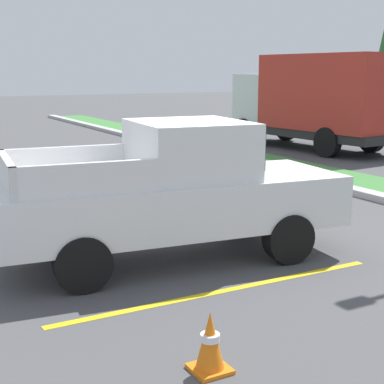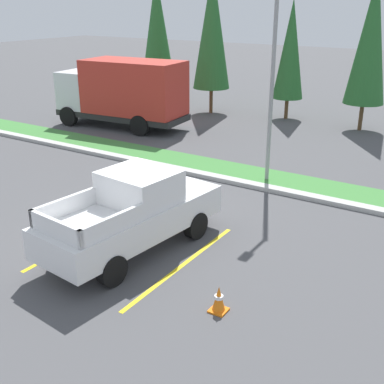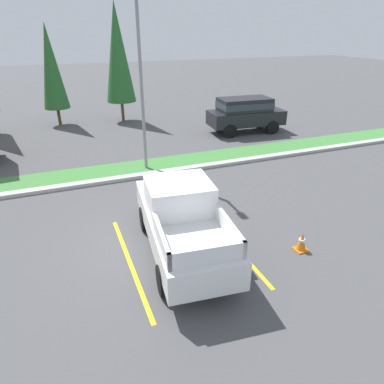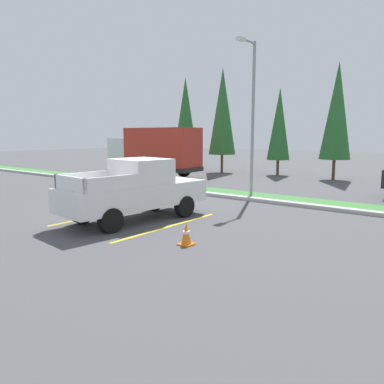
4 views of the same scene
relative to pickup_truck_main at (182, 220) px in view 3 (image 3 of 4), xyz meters
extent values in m
plane|color=#4C4C4F|center=(-0.42, 0.85, -1.04)|extent=(120.00, 120.00, 0.00)
cube|color=yellow|center=(-1.56, -0.05, -1.04)|extent=(0.12, 4.80, 0.01)
cube|color=yellow|center=(1.54, -0.05, -1.04)|extent=(0.12, 4.80, 0.01)
cube|color=#B2B2AD|center=(-0.42, 5.85, -0.97)|extent=(56.00, 0.40, 0.15)
cube|color=#42843D|center=(-0.42, 6.95, -1.01)|extent=(56.00, 1.80, 0.06)
cylinder|color=black|center=(-0.68, 1.58, -0.66)|extent=(0.36, 0.79, 0.76)
cylinder|color=black|center=(1.01, 1.40, -0.66)|extent=(0.36, 0.79, 0.76)
cylinder|color=black|center=(-1.02, -1.50, -0.66)|extent=(0.36, 0.79, 0.76)
cylinder|color=black|center=(0.67, -1.68, -0.66)|extent=(0.36, 0.79, 0.76)
cube|color=white|center=(-0.01, -0.05, -0.16)|extent=(2.46, 5.38, 0.76)
cube|color=white|center=(0.03, 0.25, 0.64)|extent=(1.92, 1.78, 0.84)
cube|color=#2D3842|center=(0.12, 1.06, 0.69)|extent=(1.62, 0.24, 0.63)
cube|color=white|center=(-1.01, -1.40, 0.44)|extent=(0.31, 1.90, 0.44)
cube|color=white|center=(0.68, -1.58, 0.44)|extent=(0.31, 1.90, 0.44)
cube|color=white|center=(-0.26, -2.39, 0.44)|extent=(1.80, 0.30, 0.44)
cube|color=silver|center=(0.27, 2.48, -0.40)|extent=(1.81, 0.36, 0.28)
cylinder|color=black|center=(9.52, 11.26, -0.64)|extent=(0.82, 0.32, 0.80)
cylinder|color=black|center=(9.40, 9.56, -0.64)|extent=(0.82, 0.32, 0.80)
cylinder|color=black|center=(6.73, 11.46, -0.64)|extent=(0.82, 0.32, 0.80)
cylinder|color=black|center=(6.61, 9.76, -0.64)|extent=(0.82, 0.32, 0.80)
cube|color=black|center=(8.06, 10.51, -0.12)|extent=(4.72, 2.17, 0.84)
cube|color=black|center=(7.91, 10.52, 0.68)|extent=(3.21, 1.90, 0.76)
cube|color=#2D3842|center=(7.91, 10.52, 0.66)|extent=(3.26, 1.94, 0.36)
cylinder|color=gray|center=(0.72, 6.75, 2.49)|extent=(0.14, 0.14, 7.07)
cylinder|color=brown|center=(-2.59, 16.61, -0.48)|extent=(0.20, 0.20, 1.13)
cone|color=#28662D|center=(-2.59, 16.61, 2.66)|extent=(1.63, 1.63, 5.15)
cylinder|color=brown|center=(1.57, 16.16, -0.36)|extent=(0.20, 0.20, 1.35)
cone|color=#28662D|center=(1.57, 16.16, 3.40)|extent=(1.96, 1.96, 6.17)
cube|color=orange|center=(3.26, -1.28, -1.02)|extent=(0.36, 0.36, 0.04)
cone|color=orange|center=(3.26, -1.28, -0.72)|extent=(0.28, 0.28, 0.56)
cylinder|color=white|center=(3.26, -1.28, -0.69)|extent=(0.19, 0.19, 0.07)
camera|label=1|loc=(7.71, -3.90, 1.80)|focal=54.78mm
camera|label=2|loc=(7.52, -9.03, 5.12)|focal=46.18mm
camera|label=3|loc=(-2.86, -8.01, 4.92)|focal=32.53mm
camera|label=4|loc=(9.32, -8.76, 1.86)|focal=34.94mm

